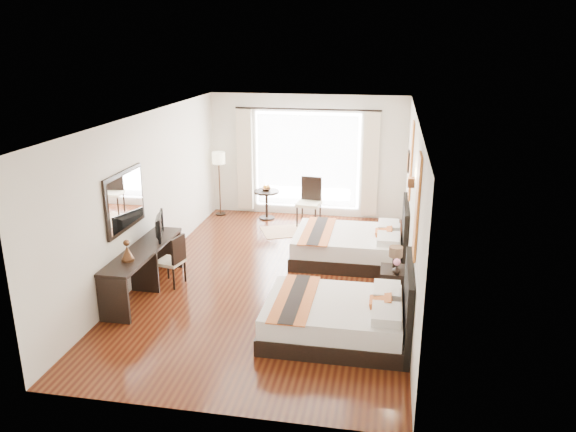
% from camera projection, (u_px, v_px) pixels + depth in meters
% --- Properties ---
extents(floor, '(4.50, 7.50, 0.01)m').
position_uv_depth(floor, '(275.00, 278.00, 9.79)').
color(floor, '#38130A').
rests_on(floor, ground).
extents(ceiling, '(4.50, 7.50, 0.02)m').
position_uv_depth(ceiling, '(274.00, 117.00, 8.93)').
color(ceiling, white).
rests_on(ceiling, wall_headboard).
extents(wall_headboard, '(0.01, 7.50, 2.80)m').
position_uv_depth(wall_headboard, '(412.00, 208.00, 8.97)').
color(wall_headboard, silver).
rests_on(wall_headboard, floor).
extents(wall_desk, '(0.01, 7.50, 2.80)m').
position_uv_depth(wall_desk, '(148.00, 194.00, 9.74)').
color(wall_desk, silver).
rests_on(wall_desk, floor).
extents(wall_window, '(4.50, 0.01, 2.80)m').
position_uv_depth(wall_window, '(307.00, 156.00, 12.87)').
color(wall_window, silver).
rests_on(wall_window, floor).
extents(wall_entry, '(4.50, 0.01, 2.80)m').
position_uv_depth(wall_entry, '(202.00, 299.00, 5.85)').
color(wall_entry, silver).
rests_on(wall_entry, floor).
extents(window_glass, '(2.40, 0.02, 2.20)m').
position_uv_depth(window_glass, '(307.00, 161.00, 12.88)').
color(window_glass, white).
rests_on(window_glass, wall_window).
extents(sheer_curtain, '(2.30, 0.02, 2.10)m').
position_uv_depth(sheer_curtain, '(307.00, 161.00, 12.83)').
color(sheer_curtain, white).
rests_on(sheer_curtain, wall_window).
extents(drape_left, '(0.35, 0.14, 2.35)m').
position_uv_depth(drape_left, '(245.00, 160.00, 13.04)').
color(drape_left, beige).
rests_on(drape_left, floor).
extents(drape_right, '(0.35, 0.14, 2.35)m').
position_uv_depth(drape_right, '(371.00, 165.00, 12.55)').
color(drape_right, beige).
rests_on(drape_right, floor).
extents(art_panel_near, '(0.03, 0.50, 1.35)m').
position_uv_depth(art_panel_near, '(417.00, 207.00, 7.14)').
color(art_panel_near, '#994016').
rests_on(art_panel_near, wall_headboard).
extents(art_panel_far, '(0.03, 0.50, 1.35)m').
position_uv_depth(art_panel_far, '(411.00, 160.00, 9.80)').
color(art_panel_far, '#994016').
rests_on(art_panel_far, wall_headboard).
extents(wall_sconce, '(0.10, 0.14, 0.14)m').
position_uv_depth(wall_sconce, '(411.00, 182.00, 8.45)').
color(wall_sconce, '#432918').
rests_on(wall_sconce, wall_headboard).
extents(mirror_frame, '(0.04, 1.25, 0.95)m').
position_uv_depth(mirror_frame, '(125.00, 201.00, 8.83)').
color(mirror_frame, black).
rests_on(mirror_frame, wall_desk).
extents(mirror_glass, '(0.01, 1.12, 0.82)m').
position_uv_depth(mirror_glass, '(126.00, 201.00, 8.83)').
color(mirror_glass, white).
rests_on(mirror_glass, mirror_frame).
extents(bed_near, '(2.01, 1.56, 1.13)m').
position_uv_depth(bed_near, '(341.00, 317.00, 7.80)').
color(bed_near, black).
rests_on(bed_near, floor).
extents(bed_far, '(2.07, 1.61, 1.17)m').
position_uv_depth(bed_far, '(353.00, 245.00, 10.47)').
color(bed_far, black).
rests_on(bed_far, floor).
extents(nightstand, '(0.41, 0.51, 0.49)m').
position_uv_depth(nightstand, '(393.00, 283.00, 8.99)').
color(nightstand, black).
rests_on(nightstand, floor).
extents(table_lamp, '(0.22, 0.22, 0.35)m').
position_uv_depth(table_lamp, '(396.00, 253.00, 8.90)').
color(table_lamp, black).
rests_on(table_lamp, nightstand).
extents(vase, '(0.18, 0.18, 0.14)m').
position_uv_depth(vase, '(396.00, 269.00, 8.71)').
color(vase, black).
rests_on(vase, nightstand).
extents(console_desk, '(0.50, 2.20, 0.76)m').
position_uv_depth(console_desk, '(144.00, 270.00, 9.15)').
color(console_desk, black).
rests_on(console_desk, floor).
extents(television, '(0.32, 0.71, 0.41)m').
position_uv_depth(television, '(156.00, 226.00, 9.48)').
color(television, black).
rests_on(television, console_desk).
extents(bronze_figurine, '(0.21, 0.21, 0.30)m').
position_uv_depth(bronze_figurine, '(127.00, 252.00, 8.51)').
color(bronze_figurine, '#432918').
rests_on(bronze_figurine, console_desk).
extents(desk_chair, '(0.48, 0.48, 0.87)m').
position_uv_depth(desk_chair, '(172.00, 269.00, 9.46)').
color(desk_chair, beige).
rests_on(desk_chair, floor).
extents(floor_lamp, '(0.30, 0.30, 1.50)m').
position_uv_depth(floor_lamp, '(219.00, 162.00, 12.88)').
color(floor_lamp, black).
rests_on(floor_lamp, floor).
extents(side_table, '(0.58, 0.58, 0.66)m').
position_uv_depth(side_table, '(267.00, 205.00, 12.89)').
color(side_table, black).
rests_on(side_table, floor).
extents(fruit_bowl, '(0.28, 0.28, 0.05)m').
position_uv_depth(fruit_bowl, '(266.00, 189.00, 12.80)').
color(fruit_bowl, '#462719').
rests_on(fruit_bowl, side_table).
extents(window_chair, '(0.55, 0.55, 1.06)m').
position_uv_depth(window_chair, '(309.00, 211.00, 12.46)').
color(window_chair, beige).
rests_on(window_chair, floor).
extents(jute_rug, '(1.43, 1.23, 0.01)m').
position_uv_depth(jute_rug, '(290.00, 231.00, 12.14)').
color(jute_rug, tan).
rests_on(jute_rug, floor).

